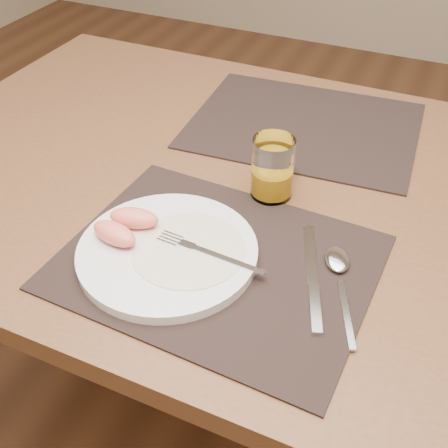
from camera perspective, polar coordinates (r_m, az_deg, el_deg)
ground at (r=1.56m, az=2.49°, el=-18.78°), size 5.00×5.00×0.00m
table at (r=1.05m, az=3.50°, el=0.59°), size 1.40×0.90×0.75m
placemat_near at (r=0.84m, az=-0.68°, el=-3.86°), size 0.46×0.37×0.00m
placemat_far at (r=1.18m, az=8.09°, el=9.91°), size 0.47×0.38×0.00m
plate at (r=0.84m, az=-5.75°, el=-2.83°), size 0.27×0.27×0.02m
plate_dressing at (r=0.83m, az=-3.65°, el=-2.55°), size 0.17×0.17×0.00m
fork at (r=0.83m, az=-2.34°, el=-2.68°), size 0.18×0.03×0.00m
knife at (r=0.81m, az=9.05°, el=-6.04°), size 0.09×0.21×0.01m
spoon at (r=0.84m, az=11.53°, el=-4.25°), size 0.09×0.18×0.01m
juice_glass at (r=0.94m, az=4.93°, el=5.39°), size 0.07×0.07×0.11m
grapefruit_wedges at (r=0.86m, az=-10.08°, el=-0.16°), size 0.09×0.09×0.03m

